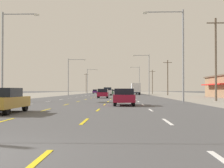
% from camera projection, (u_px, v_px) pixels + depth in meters
% --- Properties ---
extents(ground_plane, '(572.00, 572.00, 0.00)m').
position_uv_depth(ground_plane, '(108.00, 96.00, 72.00)').
color(ground_plane, '#4C4C4F').
extents(lot_apron_left, '(28.00, 440.00, 0.01)m').
position_uv_depth(lot_apron_left, '(4.00, 96.00, 72.79)').
color(lot_apron_left, gray).
rests_on(lot_apron_left, ground).
extents(lot_apron_right, '(28.00, 440.00, 0.01)m').
position_uv_depth(lot_apron_right, '(214.00, 96.00, 71.21)').
color(lot_apron_right, gray).
rests_on(lot_apron_right, ground).
extents(lane_markings, '(10.64, 227.60, 0.01)m').
position_uv_depth(lane_markings, '(113.00, 94.00, 110.47)').
color(lane_markings, white).
rests_on(lane_markings, ground).
extents(signal_span_wire, '(25.61, 0.52, 8.53)m').
position_uv_depth(signal_span_wire, '(39.00, 2.00, 12.32)').
color(signal_span_wire, brown).
rests_on(signal_span_wire, ground).
extents(sedan_inner_left_near, '(1.80, 4.50, 1.46)m').
position_uv_depth(sedan_inner_left_near, '(3.00, 100.00, 17.72)').
color(sedan_inner_left_near, '#B28C33').
rests_on(sedan_inner_left_near, ground).
extents(sedan_inner_right_mid, '(1.80, 4.50, 1.46)m').
position_uv_depth(sedan_inner_right_mid, '(124.00, 97.00, 26.65)').
color(sedan_inner_right_mid, maroon).
rests_on(sedan_inner_right_mid, ground).
extents(hatchback_center_turn_midfar, '(1.72, 3.90, 1.54)m').
position_uv_depth(hatchback_center_turn_midfar, '(103.00, 93.00, 50.99)').
color(hatchback_center_turn_midfar, maroon).
rests_on(hatchback_center_turn_midfar, ground).
extents(suv_center_turn_far, '(1.98, 4.90, 1.98)m').
position_uv_depth(suv_center_turn_far, '(108.00, 91.00, 76.15)').
color(suv_center_turn_far, white).
rests_on(suv_center_turn_far, ground).
extents(box_truck_far_right_farther, '(2.40, 7.20, 3.23)m').
position_uv_depth(box_truck_far_right_farther, '(136.00, 88.00, 85.66)').
color(box_truck_far_right_farther, navy).
rests_on(box_truck_far_right_farther, ground).
extents(hatchback_center_turn_farthest, '(1.72, 3.90, 1.54)m').
position_uv_depth(hatchback_center_turn_farthest, '(110.00, 92.00, 91.21)').
color(hatchback_center_turn_farthest, '#235B2D').
rests_on(hatchback_center_turn_farthest, ground).
extents(sedan_far_right_distant_a, '(1.80, 4.50, 1.46)m').
position_uv_depth(sedan_far_right_distant_a, '(134.00, 92.00, 95.86)').
color(sedan_far_right_distant_a, black).
rests_on(sedan_far_right_distant_a, ground).
extents(hatchback_far_left_distant_b, '(1.72, 3.90, 1.54)m').
position_uv_depth(hatchback_far_left_distant_b, '(95.00, 91.00, 118.40)').
color(hatchback_far_left_distant_b, '#4C196B').
rests_on(hatchback_far_left_distant_b, ground).
extents(sedan_center_turn_distant_c, '(1.80, 4.50, 1.46)m').
position_uv_depth(sedan_center_turn_distant_c, '(114.00, 91.00, 131.07)').
color(sedan_center_turn_distant_c, silver).
rests_on(sedan_center_turn_distant_c, ground).
extents(streetlight_left_row_0, '(4.25, 0.26, 10.18)m').
position_uv_depth(streetlight_left_row_0, '(6.00, 50.00, 34.62)').
color(streetlight_left_row_0, gray).
rests_on(streetlight_left_row_0, ground).
extents(streetlight_right_row_0, '(4.58, 0.26, 10.29)m').
position_uv_depth(streetlight_right_row_0, '(179.00, 48.00, 34.00)').
color(streetlight_right_row_0, gray).
rests_on(streetlight_right_row_0, ground).
extents(streetlight_left_row_1, '(4.58, 0.26, 9.26)m').
position_uv_depth(streetlight_left_row_1, '(70.00, 74.00, 77.13)').
color(streetlight_left_row_1, gray).
rests_on(streetlight_left_row_1, ground).
extents(streetlight_right_row_1, '(4.19, 0.26, 10.27)m').
position_uv_depth(streetlight_right_row_1, '(147.00, 72.00, 76.52)').
color(streetlight_right_row_1, gray).
rests_on(streetlight_right_row_1, ground).
extents(streetlight_left_row_2, '(4.24, 0.26, 9.58)m').
position_uv_depth(streetlight_left_row_2, '(88.00, 79.00, 119.66)').
color(streetlight_left_row_2, gray).
rests_on(streetlight_left_row_2, ground).
extents(streetlight_right_row_2, '(3.89, 0.26, 10.44)m').
position_uv_depth(streetlight_right_row_2, '(138.00, 78.00, 119.04)').
color(streetlight_right_row_2, gray).
rests_on(streetlight_right_row_2, ground).
extents(utility_pole_right_row_0, '(2.20, 0.26, 10.20)m').
position_uv_depth(utility_pole_right_row_0, '(216.00, 58.00, 37.66)').
color(utility_pole_right_row_0, brown).
rests_on(utility_pole_right_row_0, ground).
extents(utility_pole_right_row_1, '(2.20, 0.26, 8.87)m').
position_uv_depth(utility_pole_right_row_1, '(168.00, 77.00, 77.32)').
color(utility_pole_right_row_1, brown).
rests_on(utility_pole_right_row_1, ground).
extents(utility_pole_right_row_2, '(2.20, 0.26, 8.73)m').
position_uv_depth(utility_pole_right_row_2, '(152.00, 81.00, 112.34)').
color(utility_pole_right_row_2, brown).
rests_on(utility_pole_right_row_2, ground).
extents(utility_pole_left_row_3, '(2.20, 0.26, 9.40)m').
position_uv_depth(utility_pole_left_row_3, '(86.00, 83.00, 146.95)').
color(utility_pole_left_row_3, brown).
rests_on(utility_pole_left_row_3, ground).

